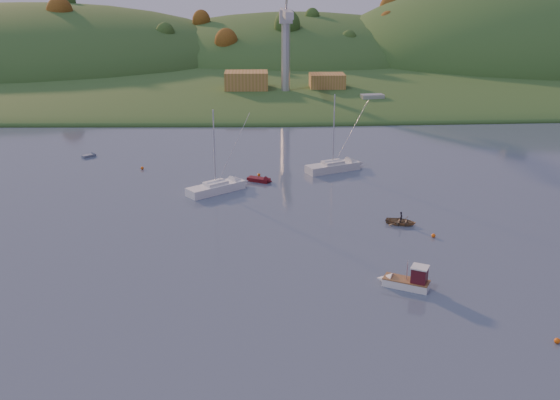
{
  "coord_description": "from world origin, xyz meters",
  "views": [
    {
      "loc": [
        -5.35,
        -38.77,
        29.01
      ],
      "look_at": [
        -2.53,
        36.97,
        2.39
      ],
      "focal_mm": 40.0,
      "sensor_mm": 36.0,
      "label": 1
    }
  ],
  "objects_px": {
    "grey_dinghy": "(91,155)",
    "canoe": "(401,221)",
    "sailboat_far": "(333,166)",
    "fishing_boat": "(403,280)",
    "sailboat_near": "(216,187)",
    "red_tender": "(263,180)"
  },
  "relations": [
    {
      "from": "fishing_boat",
      "to": "sailboat_near",
      "type": "bearing_deg",
      "value": -28.62
    },
    {
      "from": "grey_dinghy",
      "to": "canoe",
      "type": "bearing_deg",
      "value": -79.37
    },
    {
      "from": "fishing_boat",
      "to": "canoe",
      "type": "height_order",
      "value": "fishing_boat"
    },
    {
      "from": "red_tender",
      "to": "grey_dinghy",
      "type": "xyz_separation_m",
      "value": [
        -30.0,
        15.99,
        -0.08
      ]
    },
    {
      "from": "sailboat_far",
      "to": "red_tender",
      "type": "height_order",
      "value": "sailboat_far"
    },
    {
      "from": "sailboat_near",
      "to": "sailboat_far",
      "type": "height_order",
      "value": "sailboat_far"
    },
    {
      "from": "sailboat_far",
      "to": "fishing_boat",
      "type": "bearing_deg",
      "value": -111.79
    },
    {
      "from": "sailboat_near",
      "to": "grey_dinghy",
      "type": "distance_m",
      "value": 30.93
    },
    {
      "from": "red_tender",
      "to": "fishing_boat",
      "type": "bearing_deg",
      "value": -42.13
    },
    {
      "from": "sailboat_far",
      "to": "canoe",
      "type": "xyz_separation_m",
      "value": [
        5.85,
        -23.82,
        -0.4
      ]
    },
    {
      "from": "fishing_boat",
      "to": "sailboat_near",
      "type": "distance_m",
      "value": 36.82
    },
    {
      "from": "fishing_boat",
      "to": "grey_dinghy",
      "type": "relative_size",
      "value": 2.07
    },
    {
      "from": "fishing_boat",
      "to": "canoe",
      "type": "relative_size",
      "value": 1.44
    },
    {
      "from": "sailboat_near",
      "to": "sailboat_far",
      "type": "bearing_deg",
      "value": -8.0
    },
    {
      "from": "grey_dinghy",
      "to": "sailboat_near",
      "type": "bearing_deg",
      "value": -85.21
    },
    {
      "from": "canoe",
      "to": "grey_dinghy",
      "type": "bearing_deg",
      "value": 75.55
    },
    {
      "from": "sailboat_far",
      "to": "grey_dinghy",
      "type": "bearing_deg",
      "value": 140.81
    },
    {
      "from": "fishing_boat",
      "to": "red_tender",
      "type": "height_order",
      "value": "fishing_boat"
    },
    {
      "from": "canoe",
      "to": "red_tender",
      "type": "xyz_separation_m",
      "value": [
        -17.16,
        18.28,
        -0.11
      ]
    },
    {
      "from": "sailboat_near",
      "to": "canoe",
      "type": "relative_size",
      "value": 3.2
    },
    {
      "from": "sailboat_far",
      "to": "red_tender",
      "type": "distance_m",
      "value": 12.61
    },
    {
      "from": "canoe",
      "to": "red_tender",
      "type": "distance_m",
      "value": 25.07
    }
  ]
}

